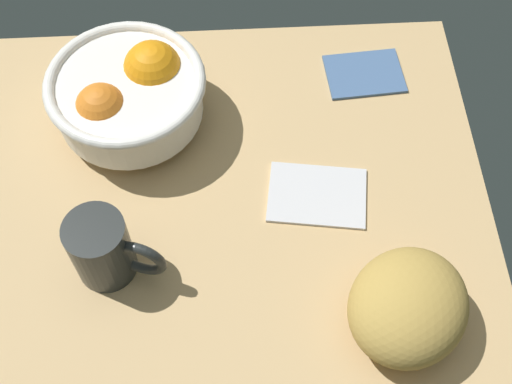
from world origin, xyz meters
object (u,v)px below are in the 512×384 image
(mug, at_px, (104,249))
(napkin_folded, at_px, (365,73))
(napkin_spare, at_px, (317,194))
(fruit_bowl, at_px, (129,92))
(bread_loaf, at_px, (408,307))

(mug, bearing_deg, napkin_folded, 39.38)
(mug, bearing_deg, napkin_spare, 18.48)
(fruit_bowl, relative_size, napkin_spare, 1.67)
(fruit_bowl, relative_size, napkin_folded, 1.93)
(napkin_folded, xyz_separation_m, mug, (-0.35, -0.29, 0.04))
(fruit_bowl, distance_m, napkin_folded, 0.34)
(bread_loaf, xyz_separation_m, napkin_spare, (-0.08, 0.18, -0.04))
(fruit_bowl, xyz_separation_m, mug, (-0.02, -0.23, -0.01))
(bread_loaf, height_order, napkin_folded, bread_loaf)
(bread_loaf, relative_size, napkin_folded, 1.35)
(bread_loaf, distance_m, mug, 0.36)
(bread_loaf, bearing_deg, mug, 165.60)
(napkin_folded, relative_size, napkin_spare, 0.87)
(fruit_bowl, height_order, napkin_folded, fruit_bowl)
(bread_loaf, bearing_deg, napkin_spare, 114.88)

